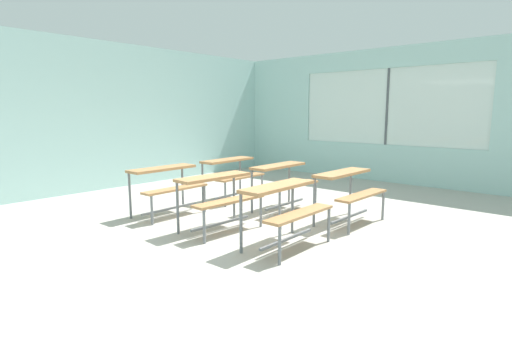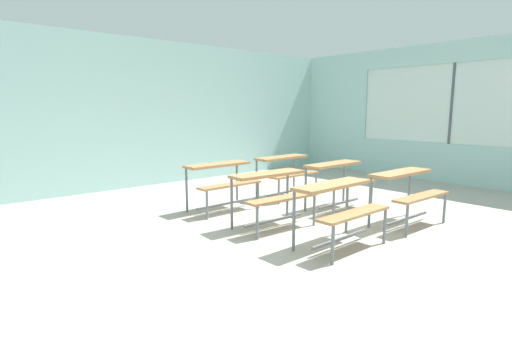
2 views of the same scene
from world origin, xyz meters
The scene contains 9 objects.
ground centered at (0.00, 0.00, -0.03)m, with size 10.00×9.00×0.05m, color #ADA89E.
wall_back centered at (0.00, 4.50, 1.50)m, with size 10.00×0.12×3.00m, color #A8D1CC.
wall_right centered at (5.00, -0.13, 1.45)m, with size 0.12×9.00×3.00m.
desk_bench_r0c0 centered at (-0.14, -0.53, 0.56)m, with size 1.11×0.61×0.74m.
desk_bench_r0c1 centered at (1.29, -0.59, 0.56)m, with size 1.11×0.61×0.74m.
desk_bench_r1c0 centered at (-0.18, 0.55, 0.56)m, with size 1.13×0.65×0.74m.
desk_bench_r1c1 centered at (1.29, 0.58, 0.56)m, with size 1.11×0.61×0.74m.
desk_bench_r2c0 centered at (-0.15, 1.75, 0.56)m, with size 1.11×0.60×0.74m.
desk_bench_r2c1 centered at (1.29, 1.77, 0.56)m, with size 1.12×0.63×0.74m.
Camera 2 is at (-3.80, -3.30, 1.60)m, focal length 28.00 mm.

